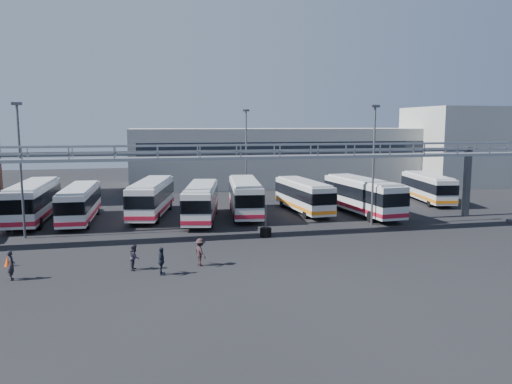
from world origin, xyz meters
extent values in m
plane|color=black|center=(0.00, 0.00, 0.00)|extent=(140.00, 140.00, 0.00)
cube|color=#909398|center=(0.00, 5.00, 6.10)|extent=(50.00, 1.80, 0.22)
cube|color=#909398|center=(0.00, 4.15, 7.05)|extent=(50.00, 0.10, 0.10)
cube|color=#909398|center=(0.00, 5.85, 7.05)|extent=(50.00, 0.10, 0.10)
cube|color=#4C4F54|center=(0.00, 9.00, 6.30)|extent=(45.00, 0.50, 0.35)
cube|color=#9E9E99|center=(12.00, 38.00, 4.00)|extent=(42.00, 14.00, 8.00)
cube|color=#B2B2AD|center=(38.00, 32.00, 5.50)|extent=(14.00, 12.00, 11.00)
cylinder|color=#4C4F54|center=(-16.00, 8.00, 5.00)|extent=(0.18, 0.18, 10.00)
cube|color=#4C4F54|center=(-16.00, 8.00, 10.10)|extent=(0.70, 0.35, 0.22)
cylinder|color=#4C4F54|center=(12.00, 7.00, 5.00)|extent=(0.18, 0.18, 10.00)
cube|color=#4C4F54|center=(12.00, 7.00, 10.10)|extent=(0.70, 0.35, 0.22)
cylinder|color=#4C4F54|center=(4.00, 22.00, 5.00)|extent=(0.18, 0.18, 10.00)
cube|color=#4C4F54|center=(4.00, 22.00, 10.10)|extent=(0.70, 0.35, 0.22)
cube|color=silver|center=(-16.67, 14.75, 1.90)|extent=(2.77, 11.49, 2.86)
cube|color=black|center=(-16.67, 14.75, 2.24)|extent=(2.83, 11.55, 1.15)
cube|color=#A81429|center=(-16.67, 14.75, 0.88)|extent=(2.82, 11.54, 0.36)
cube|color=silver|center=(-16.67, 14.75, 3.41)|extent=(2.50, 10.34, 0.17)
cylinder|color=black|center=(-17.90, 11.10, 0.52)|extent=(0.33, 1.05, 1.04)
cylinder|color=black|center=(-15.54, 11.07, 0.52)|extent=(0.33, 1.05, 1.04)
cylinder|color=black|center=(-17.79, 18.43, 0.52)|extent=(0.33, 1.05, 1.04)
cylinder|color=black|center=(-15.43, 18.39, 0.52)|extent=(0.33, 1.05, 1.04)
cube|color=silver|center=(-12.67, 13.82, 1.73)|extent=(2.67, 10.47, 2.60)
cube|color=black|center=(-12.67, 13.82, 2.03)|extent=(2.74, 10.53, 1.04)
cube|color=#A81429|center=(-12.67, 13.82, 0.80)|extent=(2.73, 10.52, 0.33)
cube|color=silver|center=(-12.67, 13.82, 3.10)|extent=(2.41, 9.42, 0.15)
cylinder|color=black|center=(-13.83, 10.52, 0.47)|extent=(0.31, 0.95, 0.95)
cylinder|color=black|center=(-11.71, 10.46, 0.47)|extent=(0.31, 0.95, 0.95)
cylinder|color=black|center=(-13.63, 17.18, 0.47)|extent=(0.31, 0.95, 0.95)
cylinder|color=black|center=(-11.51, 17.11, 0.47)|extent=(0.31, 0.95, 0.95)
cube|color=silver|center=(-6.43, 15.15, 1.84)|extent=(4.65, 11.34, 2.77)
cube|color=black|center=(-6.43, 15.15, 2.16)|extent=(4.72, 11.41, 1.11)
cube|color=#A81429|center=(-6.43, 15.15, 0.86)|extent=(4.71, 11.40, 0.35)
cube|color=silver|center=(-6.43, 15.15, 3.30)|extent=(4.18, 10.21, 0.16)
cylinder|color=black|center=(-8.24, 11.90, 0.50)|extent=(0.49, 1.05, 1.01)
cylinder|color=black|center=(-6.01, 11.45, 0.50)|extent=(0.49, 1.05, 1.01)
cylinder|color=black|center=(-6.85, 18.84, 0.50)|extent=(0.49, 1.05, 1.01)
cylinder|color=black|center=(-4.62, 18.39, 0.50)|extent=(0.49, 1.05, 1.01)
cube|color=silver|center=(-2.11, 12.15, 1.76)|extent=(4.40, 10.90, 2.66)
cube|color=black|center=(-2.11, 12.15, 2.08)|extent=(4.47, 10.97, 1.06)
cube|color=#A81429|center=(-2.11, 12.15, 0.82)|extent=(4.46, 10.96, 0.34)
cube|color=silver|center=(-2.11, 12.15, 3.17)|extent=(3.96, 9.81, 0.15)
cylinder|color=black|center=(-3.83, 9.02, 0.48)|extent=(0.47, 1.00, 0.97)
cylinder|color=black|center=(-1.69, 8.60, 0.48)|extent=(0.47, 1.00, 0.97)
cylinder|color=black|center=(-2.53, 15.70, 0.48)|extent=(0.47, 1.00, 0.97)
cylinder|color=black|center=(-0.40, 15.29, 0.48)|extent=(0.47, 1.00, 0.97)
cube|color=silver|center=(2.26, 13.90, 1.83)|extent=(3.85, 11.25, 2.76)
cube|color=black|center=(2.26, 13.90, 2.15)|extent=(3.92, 11.32, 1.10)
cube|color=#A81429|center=(2.26, 13.90, 0.85)|extent=(3.91, 11.31, 0.35)
cube|color=silver|center=(2.26, 13.90, 3.29)|extent=(3.47, 10.12, 0.16)
cylinder|color=black|center=(0.69, 10.54, 0.50)|extent=(0.42, 1.03, 1.00)
cylinder|color=black|center=(2.94, 10.26, 0.50)|extent=(0.42, 1.03, 1.00)
cylinder|color=black|center=(1.57, 17.54, 0.50)|extent=(0.42, 1.03, 1.00)
cylinder|color=black|center=(3.82, 17.26, 0.50)|extent=(0.42, 1.03, 1.00)
cube|color=silver|center=(8.18, 14.27, 1.70)|extent=(2.97, 10.37, 2.56)
cube|color=black|center=(8.18, 14.27, 2.00)|extent=(3.03, 10.43, 1.02)
cube|color=orange|center=(8.18, 14.27, 0.79)|extent=(3.02, 10.42, 0.33)
cube|color=silver|center=(8.18, 14.27, 3.05)|extent=(2.67, 9.33, 0.15)
cylinder|color=black|center=(7.34, 10.93, 0.47)|extent=(0.34, 0.95, 0.93)
cylinder|color=black|center=(9.43, 11.06, 0.47)|extent=(0.34, 0.95, 0.93)
cylinder|color=black|center=(6.93, 17.48, 0.47)|extent=(0.34, 0.95, 0.93)
cylinder|color=black|center=(9.01, 17.61, 0.47)|extent=(0.34, 0.95, 0.93)
cube|color=silver|center=(13.24, 11.67, 1.88)|extent=(3.55, 11.53, 2.84)
cube|color=black|center=(13.24, 11.67, 2.22)|extent=(3.61, 11.59, 1.13)
cube|color=#A81429|center=(13.24, 11.67, 0.88)|extent=(3.60, 11.58, 0.36)
cube|color=silver|center=(13.24, 11.67, 3.38)|extent=(3.19, 10.38, 0.17)
cylinder|color=black|center=(12.39, 7.96, 0.52)|extent=(0.40, 1.05, 1.03)
cylinder|color=black|center=(14.72, 8.16, 0.52)|extent=(0.40, 1.05, 1.03)
cylinder|color=black|center=(11.76, 15.19, 0.52)|extent=(0.40, 1.05, 1.03)
cylinder|color=black|center=(14.09, 15.39, 0.52)|extent=(0.40, 1.05, 1.03)
cube|color=silver|center=(23.59, 17.35, 1.68)|extent=(3.92, 10.39, 2.54)
cube|color=black|center=(23.59, 17.35, 1.98)|extent=(3.98, 10.46, 1.02)
cube|color=orange|center=(23.59, 17.35, 0.78)|extent=(3.97, 10.45, 0.32)
cube|color=silver|center=(23.59, 17.35, 3.03)|extent=(3.52, 9.35, 0.15)
cylinder|color=black|center=(22.04, 14.31, 0.46)|extent=(0.42, 0.96, 0.92)
cylinder|color=black|center=(24.08, 13.98, 0.46)|extent=(0.42, 0.96, 0.92)
cylinder|color=black|center=(23.09, 20.72, 0.46)|extent=(0.42, 0.96, 0.92)
cylinder|color=black|center=(25.13, 20.39, 0.46)|extent=(0.42, 0.96, 0.92)
imported|color=black|center=(-14.33, -2.86, 0.84)|extent=(0.54, 0.69, 1.67)
imported|color=#282433|center=(-7.68, -2.30, 0.76)|extent=(0.68, 0.82, 1.52)
imported|color=#2E1F21|center=(-3.75, -2.30, 0.85)|extent=(0.97, 1.25, 1.70)
imported|color=black|center=(-6.15, -3.71, 0.81)|extent=(0.50, 0.99, 1.62)
cone|color=#F3430D|center=(-15.27, 0.13, 0.33)|extent=(0.41, 0.41, 0.65)
cylinder|color=black|center=(2.00, 4.50, 0.13)|extent=(0.88, 0.88, 0.21)
cylinder|color=black|center=(2.00, 4.50, 0.36)|extent=(0.88, 0.88, 0.21)
cylinder|color=black|center=(2.00, 4.50, 0.59)|extent=(0.88, 0.88, 0.21)
cylinder|color=#4C4F54|center=(2.00, 4.50, 1.25)|extent=(0.13, 0.13, 2.51)
camera|label=1|loc=(-6.86, -32.03, 8.60)|focal=35.00mm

